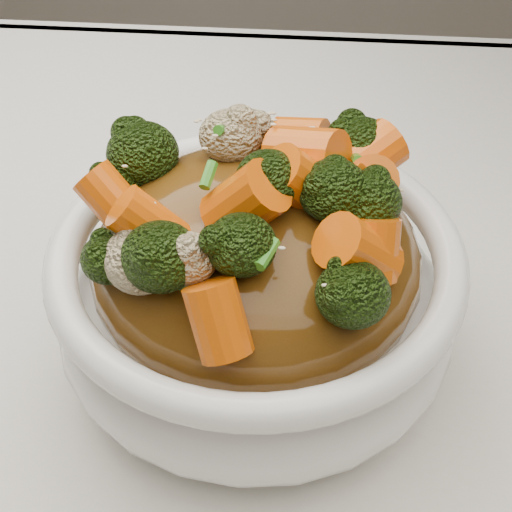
# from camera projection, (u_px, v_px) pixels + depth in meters

# --- Properties ---
(tablecloth) EXTENTS (1.20, 0.80, 0.04)m
(tablecloth) POSITION_uv_depth(u_px,v_px,m) (175.00, 325.00, 0.55)
(tablecloth) COLOR silver
(tablecloth) RESTS_ON dining_table
(bowl) EXTENTS (0.29, 0.29, 0.09)m
(bowl) POSITION_uv_depth(u_px,v_px,m) (256.00, 300.00, 0.47)
(bowl) COLOR white
(bowl) RESTS_ON tablecloth
(sauce_base) EXTENTS (0.23, 0.23, 0.10)m
(sauce_base) POSITION_uv_depth(u_px,v_px,m) (256.00, 260.00, 0.45)
(sauce_base) COLOR #50300D
(sauce_base) RESTS_ON bowl
(carrots) EXTENTS (0.23, 0.23, 0.06)m
(carrots) POSITION_uv_depth(u_px,v_px,m) (256.00, 163.00, 0.40)
(carrots) COLOR #E15A07
(carrots) RESTS_ON sauce_base
(broccoli) EXTENTS (0.23, 0.23, 0.05)m
(broccoli) POSITION_uv_depth(u_px,v_px,m) (256.00, 164.00, 0.40)
(broccoli) COLOR black
(broccoli) RESTS_ON sauce_base
(cauliflower) EXTENTS (0.23, 0.23, 0.04)m
(cauliflower) POSITION_uv_depth(u_px,v_px,m) (256.00, 168.00, 0.41)
(cauliflower) COLOR #CAB78A
(cauliflower) RESTS_ON sauce_base
(scallions) EXTENTS (0.17, 0.17, 0.02)m
(scallions) POSITION_uv_depth(u_px,v_px,m) (256.00, 161.00, 0.40)
(scallions) COLOR #31821E
(scallions) RESTS_ON sauce_base
(sesame_seeds) EXTENTS (0.21, 0.21, 0.01)m
(sesame_seeds) POSITION_uv_depth(u_px,v_px,m) (256.00, 161.00, 0.40)
(sesame_seeds) COLOR beige
(sesame_seeds) RESTS_ON sauce_base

